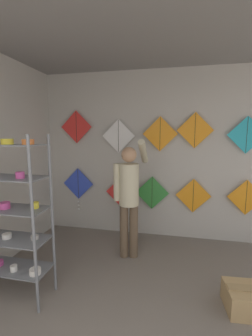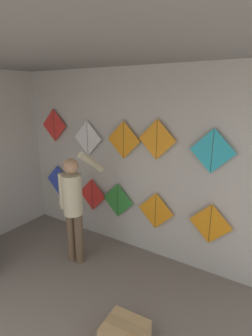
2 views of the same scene
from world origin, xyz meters
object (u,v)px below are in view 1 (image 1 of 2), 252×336
Objects in this scene: kite_4 at (246,197)px; kite_9 at (247,135)px; cardboard_box at (248,300)px; kite_0 at (78,186)px; kite_2 at (152,193)px; kite_5 at (76,127)px; kite_8 at (195,130)px; shopkeeper at (129,192)px; kite_1 at (122,192)px; shelf_rack at (4,209)px; kite_6 at (118,136)px; kite_3 at (193,196)px; kite_7 at (160,134)px.

kite_9 is at bearing 180.00° from kite_4.
kite_0 is (-2.45, 1.50, 0.71)m from cardboard_box.
kite_5 reaches higher than kite_2.
kite_9 is (0.76, 0.00, -0.07)m from kite_8.
shopkeeper is 2.98× the size of kite_1.
kite_0 is at bearing -48.76° from kite_5.
kite_8 is at bearing 29.00° from shopkeeper.
kite_0 is (-1.09, 0.73, -0.12)m from shopkeeper.
kite_0 is at bearing -179.97° from kite_8.
kite_0 is (0.04, 1.79, -0.15)m from shelf_rack.
kite_2 is at bearing 0.00° from kite_6.
kite_5 is at bearing 88.84° from shelf_rack.
kite_3 reaches higher than cardboard_box.
cardboard_box is 1.98m from kite_2.
kite_6 reaches higher than kite_2.
kite_0 is at bearing -179.96° from kite_2.
kite_7 is (0.11, 0.00, 0.99)m from kite_2.
kite_1 is at bearing 180.00° from kite_9.
kite_4 is at bearing 0.00° from kite_8.
kite_9 is (1.67, 0.73, 0.79)m from shopkeeper.
kite_6 is 0.70m from kite_7.
kite_7 is at bearing 0.00° from kite_6.
kite_0 reaches higher than cardboard_box.
shelf_rack is 2.27m from kite_2.
kite_7 reaches higher than cardboard_box.
kite_2 is at bearing 180.00° from kite_8.
kite_5 is 2.76m from kite_9.
kite_4 is at bearing 0.00° from kite_9.
cardboard_box is 1.69m from kite_3.
shopkeeper is at bearing -157.06° from kite_4.
kite_6 reaches higher than kite_4.
kite_2 is at bearing 61.04° from shopkeeper.
kite_2 is 1.00× the size of kite_8.
kite_1 is (-1.63, 1.50, 0.64)m from cardboard_box.
kite_2 is at bearing 52.33° from shelf_rack.
kite_5 is at bearing 180.00° from kite_4.
kite_5 is (-1.09, 0.73, 0.93)m from shopkeeper.
kite_6 is (-0.33, 0.73, 0.78)m from shopkeeper.
kite_0 is 1.37× the size of kite_6.
kite_6 is 1.00× the size of kite_7.
kite_6 is at bearing 104.43° from shopkeeper.
kite_1 is 1.21m from kite_3.
kite_3 is 1.59m from kite_6.
kite_0 is 1.37× the size of kite_8.
kite_5 is at bearing 180.00° from kite_7.
shelf_rack is at bearing -127.67° from kite_2.
kite_8 is at bearing 41.24° from shelf_rack.
kite_3 is at bearing 0.00° from kite_8.
kite_3 is at bearing 0.00° from kite_1.
kite_3 is at bearing 0.00° from kite_6.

